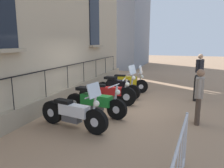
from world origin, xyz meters
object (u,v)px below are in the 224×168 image
(motorcycle_yellow, at_px, (127,83))
(crowd_barrier, at_px, (179,167))
(motorcycle_black, at_px, (118,87))
(pedestrian_walking, at_px, (199,94))
(motorcycle_green, at_px, (95,103))
(bollard, at_px, (196,88))
(motorcycle_red, at_px, (107,94))
(pedestrian_standing, at_px, (200,70))
(motorcycle_white, at_px, (73,114))

(motorcycle_yellow, height_order, crowd_barrier, motorcycle_yellow)
(motorcycle_black, distance_m, pedestrian_walking, 3.63)
(motorcycle_green, relative_size, pedestrian_walking, 1.37)
(motorcycle_yellow, relative_size, bollard, 1.90)
(motorcycle_red, relative_size, motorcycle_black, 1.07)
(crowd_barrier, height_order, bollard, crowd_barrier)
(pedestrian_standing, bearing_deg, motorcycle_white, -119.68)
(motorcycle_white, height_order, bollard, motorcycle_white)
(motorcycle_white, bearing_deg, bollard, 50.78)
(pedestrian_walking, bearing_deg, bollard, 88.74)
(crowd_barrier, distance_m, pedestrian_standing, 8.04)
(motorcycle_white, distance_m, motorcycle_red, 2.38)
(pedestrian_standing, bearing_deg, motorcycle_yellow, -155.38)
(pedestrian_walking, bearing_deg, motorcycle_yellow, 131.84)
(bollard, height_order, pedestrian_standing, pedestrian_standing)
(bollard, distance_m, pedestrian_walking, 2.58)
(motorcycle_red, xyz_separation_m, motorcycle_black, (0.08, 1.06, 0.05))
(motorcycle_black, height_order, motorcycle_yellow, motorcycle_black)
(motorcycle_green, relative_size, motorcycle_black, 1.09)
(motorcycle_yellow, distance_m, pedestrian_walking, 4.32)
(motorcycle_white, distance_m, motorcycle_yellow, 4.59)
(motorcycle_yellow, distance_m, pedestrian_standing, 3.51)
(motorcycle_green, relative_size, pedestrian_standing, 1.24)
(motorcycle_green, bearing_deg, motorcycle_white, -97.56)
(motorcycle_red, bearing_deg, pedestrian_walking, -18.14)
(motorcycle_yellow, bearing_deg, bollard, -12.47)
(motorcycle_red, distance_m, motorcycle_yellow, 2.22)
(motorcycle_white, bearing_deg, crowd_barrier, -35.93)
(motorcycle_white, distance_m, bollard, 5.08)
(bollard, bearing_deg, pedestrian_walking, -91.26)
(motorcycle_green, height_order, pedestrian_walking, pedestrian_walking)
(motorcycle_red, height_order, bollard, bollard)
(motorcycle_red, xyz_separation_m, motorcycle_yellow, (0.17, 2.21, 0.03))
(bollard, bearing_deg, motorcycle_white, -129.22)
(motorcycle_black, height_order, crowd_barrier, motorcycle_black)
(motorcycle_red, xyz_separation_m, bollard, (3.10, 1.56, 0.11))
(crowd_barrier, height_order, pedestrian_walking, pedestrian_walking)
(crowd_barrier, bearing_deg, motorcycle_red, 120.94)
(motorcycle_yellow, bearing_deg, crowd_barrier, -69.62)
(motorcycle_green, xyz_separation_m, pedestrian_standing, (3.28, 4.89, 0.56))
(motorcycle_white, bearing_deg, motorcycle_black, 86.72)
(motorcycle_black, relative_size, bollard, 1.90)
(motorcycle_black, distance_m, pedestrian_standing, 4.18)
(crowd_barrier, relative_size, pedestrian_walking, 1.32)
(motorcycle_green, height_order, bollard, bollard)
(motorcycle_black, distance_m, crowd_barrier, 5.97)
(motorcycle_yellow, distance_m, bollard, 3.00)
(motorcycle_green, distance_m, bollard, 4.15)
(motorcycle_white, height_order, pedestrian_standing, pedestrian_standing)
(motorcycle_white, height_order, motorcycle_yellow, motorcycle_white)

